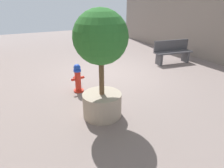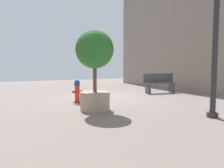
% 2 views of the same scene
% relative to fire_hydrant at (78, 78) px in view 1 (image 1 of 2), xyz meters
% --- Properties ---
extents(ground_plane, '(23.40, 23.40, 0.00)m').
position_rel_fire_hydrant_xyz_m(ground_plane, '(-1.48, -1.00, -0.41)').
color(ground_plane, gray).
extents(fire_hydrant, '(0.40, 0.37, 0.83)m').
position_rel_fire_hydrant_xyz_m(fire_hydrant, '(0.00, 0.00, 0.00)').
color(fire_hydrant, red).
rests_on(fire_hydrant, ground_plane).
extents(bench_near, '(1.68, 0.67, 0.95)m').
position_rel_fire_hydrant_xyz_m(bench_near, '(-4.43, -0.91, 0.08)').
color(bench_near, '#4C4C51').
rests_on(bench_near, ground_plane).
extents(planter_tree, '(1.11, 1.11, 2.34)m').
position_rel_fire_hydrant_xyz_m(planter_tree, '(-0.08, 1.50, 1.02)').
color(planter_tree, tan).
rests_on(planter_tree, ground_plane).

